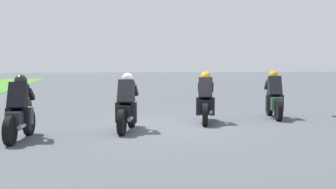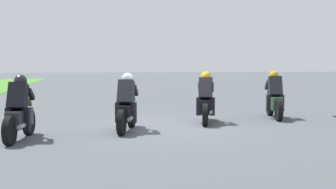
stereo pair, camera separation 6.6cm
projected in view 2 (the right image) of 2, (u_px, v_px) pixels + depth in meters
ground_plane at (168, 127)px, 12.53m from camera, size 120.00×120.00×0.00m
rider_lane_a at (274, 99)px, 14.42m from camera, size 2.03×0.62×1.51m
rider_lane_b at (206, 102)px, 13.34m from camera, size 2.01×0.66×1.51m
rider_lane_c at (127, 107)px, 11.78m from camera, size 2.01×0.66×1.51m
rider_lane_d at (20, 113)px, 10.45m from camera, size 2.04×0.59×1.51m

